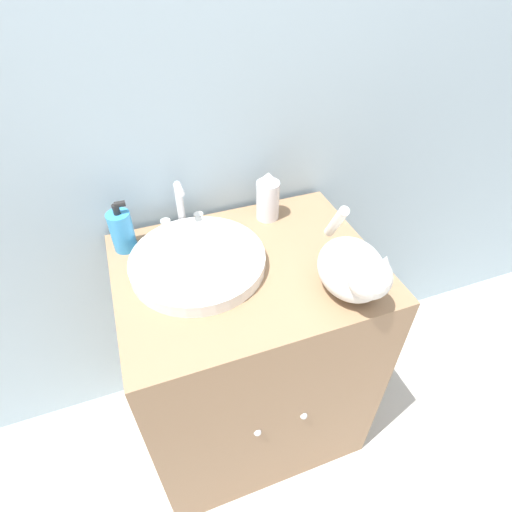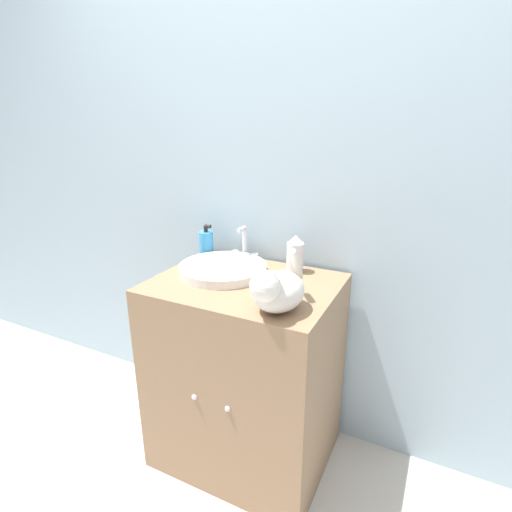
% 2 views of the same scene
% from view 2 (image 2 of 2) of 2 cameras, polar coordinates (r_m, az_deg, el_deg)
% --- Properties ---
extents(ground_plane, '(8.00, 8.00, 0.00)m').
position_cam_2_polar(ground_plane, '(2.02, -5.88, -31.04)').
color(ground_plane, beige).
extents(wall_back, '(6.00, 0.05, 2.50)m').
position_cam_2_polar(wall_back, '(1.88, 3.17, 9.97)').
color(wall_back, '#9EB7C6').
rests_on(wall_back, ground_plane).
extents(vanity_cabinet, '(0.77, 0.60, 0.89)m').
position_cam_2_polar(vanity_cabinet, '(1.90, -1.48, -16.24)').
color(vanity_cabinet, '#8C6B4C').
rests_on(vanity_cabinet, ground_plane).
extents(sink_basin, '(0.39, 0.39, 0.04)m').
position_cam_2_polar(sink_basin, '(1.78, -4.76, -1.83)').
color(sink_basin, white).
rests_on(sink_basin, vanity_cabinet).
extents(faucet, '(0.14, 0.08, 0.17)m').
position_cam_2_polar(faucet, '(1.93, -1.68, 1.43)').
color(faucet, silver).
rests_on(faucet, vanity_cabinet).
extents(cat, '(0.20, 0.33, 0.20)m').
position_cam_2_polar(cat, '(1.40, 2.95, -4.83)').
color(cat, silver).
rests_on(cat, vanity_cabinet).
extents(soap_bottle, '(0.07, 0.07, 0.17)m').
position_cam_2_polar(soap_bottle, '(1.99, -7.11, 1.74)').
color(soap_bottle, '#338CCC').
rests_on(soap_bottle, vanity_cabinet).
extents(spray_bottle, '(0.08, 0.08, 0.17)m').
position_cam_2_polar(spray_bottle, '(1.78, 5.61, 0.28)').
color(spray_bottle, silver).
rests_on(spray_bottle, vanity_cabinet).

